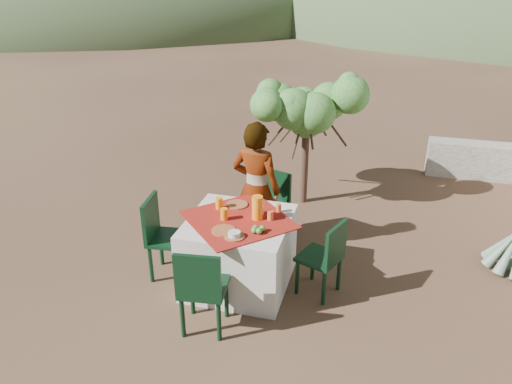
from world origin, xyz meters
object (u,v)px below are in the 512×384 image
shrub_tree (311,114)px  chair_near (202,287)px  chair_right (326,255)px  table (239,252)px  chair_far (271,204)px  chair_left (162,233)px  juice_pitcher (257,208)px  person (256,189)px

shrub_tree → chair_near: bearing=-98.5°
chair_right → shrub_tree: shrub_tree is taller
table → chair_far: size_ratio=1.49×
table → chair_left: bearing=-176.3°
chair_near → juice_pitcher: juice_pitcher is taller
chair_far → juice_pitcher: 0.99m
chair_right → person: person is taller
chair_left → person: (0.83, 0.73, 0.29)m
shrub_tree → chair_left: bearing=-118.2°
person → shrub_tree: (0.35, 1.48, 0.48)m
chair_far → juice_pitcher: juice_pitcher is taller
table → chair_right: bearing=2.0°
chair_right → chair_near: bearing=-27.4°
person → chair_far: bearing=-99.2°
table → juice_pitcher: bearing=19.6°
chair_far → juice_pitcher: size_ratio=3.57×
chair_near → juice_pitcher: (0.27, 0.89, 0.39)m
chair_far → chair_near: (-0.20, -1.80, 0.01)m
chair_left → juice_pitcher: juice_pitcher is taller
chair_near → person: bearing=-100.4°
juice_pitcher → person: bearing=106.3°
chair_left → shrub_tree: 2.62m
chair_left → juice_pitcher: (1.01, 0.12, 0.38)m
juice_pitcher → shrub_tree: bearing=85.3°
chair_right → person: size_ratio=0.53×
table → person: (0.00, 0.68, 0.41)m
chair_far → shrub_tree: shrub_tree is taller
chair_near → chair_far: bearing=-103.1°
chair_far → chair_left: bearing=-113.0°
chair_near → person: 1.54m
person → juice_pitcher: bearing=116.8°
chair_near → chair_right: size_ratio=1.07×
chair_left → chair_right: size_ratio=1.08×
person → juice_pitcher: person is taller
table → chair_near: bearing=-96.2°
table → chair_near: 0.84m
chair_left → shrub_tree: (1.18, 2.21, 0.77)m
chair_far → shrub_tree: 1.44m
chair_right → juice_pitcher: size_ratio=3.40×
table → chair_near: chair_near is taller
chair_left → chair_right: 1.72m
shrub_tree → juice_pitcher: 2.13m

